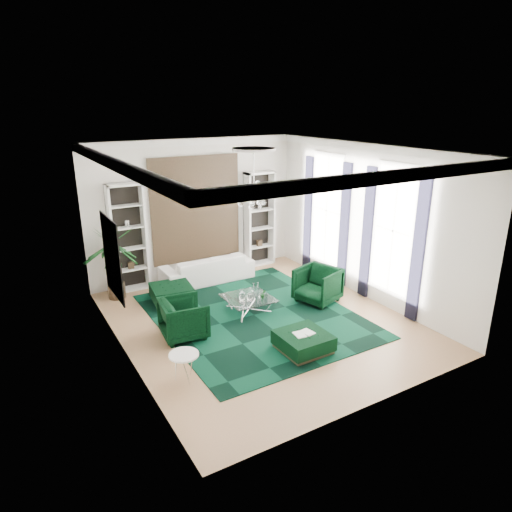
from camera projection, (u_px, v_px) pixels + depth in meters
floor at (261, 321)px, 10.30m from camera, size 6.00×7.00×0.02m
ceiling at (261, 148)px, 9.08m from camera, size 6.00×7.00×0.02m
wall_back at (195, 209)px, 12.55m from camera, size 6.00×0.02×3.80m
wall_front at (382, 298)px, 6.82m from camera, size 6.00×0.02×3.80m
wall_left at (119, 265)px, 8.24m from camera, size 0.02×7.00×3.80m
wall_right at (366, 222)px, 11.14m from camera, size 0.02×7.00×3.80m
crown_molding at (261, 154)px, 9.11m from camera, size 6.00×7.00×0.18m
ceiling_medallion at (254, 149)px, 9.33m from camera, size 0.90×0.90×0.05m
tapestry at (196, 209)px, 12.51m from camera, size 2.50×0.06×2.80m
shelving_left at (128, 238)px, 11.61m from camera, size 0.90×0.38×2.80m
shelving_right at (259, 219)px, 13.49m from camera, size 0.90×0.38×2.80m
painting at (113, 258)px, 8.76m from camera, size 0.04×1.30×1.60m
window_near at (393, 231)px, 10.39m from camera, size 0.03×1.10×2.90m
curtain_near_a at (418, 251)px, 9.82m from camera, size 0.07×0.30×3.25m
curtain_near_b at (367, 234)px, 11.09m from camera, size 0.07×0.30×3.25m
window_far at (327, 210)px, 12.35m from camera, size 0.03×1.10×2.90m
curtain_far_a at (344, 226)px, 11.78m from camera, size 0.07×0.30×3.25m
curtain_far_b at (308, 214)px, 13.05m from camera, size 0.07×0.30×3.25m
rug at (254, 315)px, 10.54m from camera, size 4.20×5.00×0.02m
sofa at (207, 268)px, 12.51m from camera, size 2.50×0.98×0.73m
armchair_left at (184, 318)px, 9.48m from camera, size 1.01×0.99×0.83m
armchair_right at (318, 285)px, 11.16m from camera, size 1.20×1.18×0.87m
coffee_table at (249, 305)px, 10.69m from camera, size 1.08×1.08×0.36m
ottoman_side at (172, 294)px, 11.21m from camera, size 1.06×1.06×0.42m
ottoman_front at (303, 342)px, 9.00m from camera, size 0.95×0.95×0.38m
book at (304, 333)px, 8.93m from camera, size 0.41×0.27×0.03m
side_table at (185, 367)px, 8.02m from camera, size 0.66×0.66×0.51m
palm at (113, 254)px, 11.15m from camera, size 1.84×1.84×2.34m
chandelier at (254, 194)px, 9.63m from camera, size 0.99×0.99×0.68m
table_plant at (263, 294)px, 10.54m from camera, size 0.15×0.14×0.22m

